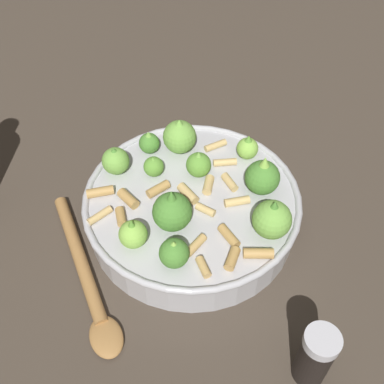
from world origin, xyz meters
name	(u,v)px	position (x,y,z in m)	size (l,w,h in m)	color
ground_plane	(192,222)	(0.00, 0.00, 0.00)	(2.40, 2.40, 0.00)	#42382D
cooking_pan	(193,205)	(0.00, 0.00, 0.03)	(0.28, 0.28, 0.11)	#B7B7BC
pepper_shaker	(315,356)	(-0.17, -0.16, 0.04)	(0.04, 0.04, 0.08)	black
wooden_spoon	(87,279)	(-0.12, 0.10, 0.01)	(0.21, 0.16, 0.02)	#9E703D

